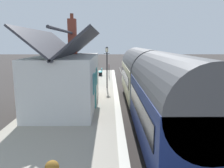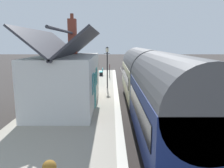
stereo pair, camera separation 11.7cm
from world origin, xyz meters
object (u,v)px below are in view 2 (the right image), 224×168
object	(u,v)px
station_building	(67,79)
planter_under_sign	(77,72)
train	(151,84)
bench_near_building	(97,75)
planter_bench_left	(85,74)
lamp_post_platform	(107,59)
bench_platform_end	(102,71)
bench_by_lamp	(96,79)
station_sign_board	(110,67)

from	to	relation	value
station_building	planter_under_sign	world-z (taller)	station_building
station_building	train	bearing A→B (deg)	-92.82
bench_near_building	planter_bench_left	size ratio (longest dim) A/B	1.56
bench_near_building	planter_under_sign	distance (m)	5.57
station_building	lamp_post_platform	size ratio (longest dim) A/B	2.19
bench_near_building	planter_under_sign	world-z (taller)	bench_near_building
bench_near_building	bench_platform_end	size ratio (longest dim) A/B	1.01
bench_by_lamp	planter_bench_left	xyz separation A→B (m)	(4.44, 1.63, -0.17)
bench_near_building	station_sign_board	xyz separation A→B (m)	(1.64, -1.33, 0.71)
train	bench_platform_end	xyz separation A→B (m)	(13.50, 3.63, -0.89)
bench_platform_end	planter_bench_left	distance (m)	2.32
train	station_sign_board	xyz separation A→B (m)	(11.78, 2.64, -0.18)
bench_by_lamp	station_sign_board	distance (m)	4.30
bench_by_lamp	bench_platform_end	xyz separation A→B (m)	(5.77, -0.26, 0.00)
train	station_building	xyz separation A→B (m)	(0.26, 5.20, 0.33)
planter_bench_left	station_sign_board	size ratio (longest dim) A/B	0.58
bench_near_building	bench_platform_end	bearing A→B (deg)	-5.87
station_building	bench_near_building	size ratio (longest dim) A/B	5.56
bench_near_building	lamp_post_platform	world-z (taller)	lamp_post_platform
bench_platform_end	lamp_post_platform	world-z (taller)	lamp_post_platform
bench_by_lamp	bench_platform_end	world-z (taller)	same
lamp_post_platform	train	bearing A→B (deg)	-153.44
train	bench_by_lamp	xyz separation A→B (m)	(7.73, 3.90, -0.89)
station_building	planter_bench_left	xyz separation A→B (m)	(11.92, 0.33, -1.39)
bench_by_lamp	train	bearing A→B (deg)	-153.25
train	bench_by_lamp	distance (m)	8.70
train	station_building	bearing A→B (deg)	87.18
bench_by_lamp	station_building	bearing A→B (deg)	170.08
station_sign_board	lamp_post_platform	bearing A→B (deg)	178.58
lamp_post_platform	bench_near_building	bearing A→B (deg)	14.56
station_building	planter_bench_left	distance (m)	12.01
bench_platform_end	planter_under_sign	world-z (taller)	bench_platform_end
bench_by_lamp	planter_bench_left	bearing A→B (deg)	20.19
station_building	bench_by_lamp	bearing A→B (deg)	-9.92
bench_platform_end	planter_under_sign	distance (m)	3.55
planter_bench_left	planter_under_sign	bearing A→B (deg)	26.60
bench_platform_end	train	bearing A→B (deg)	-164.93
bench_near_building	train	bearing A→B (deg)	-158.58
lamp_post_platform	station_sign_board	xyz separation A→B (m)	(6.19, -0.15, -1.33)
bench_near_building	planter_under_sign	xyz separation A→B (m)	(4.74, 2.91, -0.20)
train	bench_platform_end	world-z (taller)	train
bench_platform_end	planter_bench_left	size ratio (longest dim) A/B	1.55
bench_near_building	bench_platform_end	world-z (taller)	same
planter_under_sign	bench_by_lamp	bearing A→B (deg)	-157.31
station_building	lamp_post_platform	bearing A→B (deg)	-24.26
planter_bench_left	station_sign_board	distance (m)	3.04
bench_near_building	planter_under_sign	bearing A→B (deg)	31.52
train	lamp_post_platform	distance (m)	6.36
bench_by_lamp	bench_platform_end	size ratio (longest dim) A/B	1.01
bench_by_lamp	planter_under_sign	distance (m)	7.76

